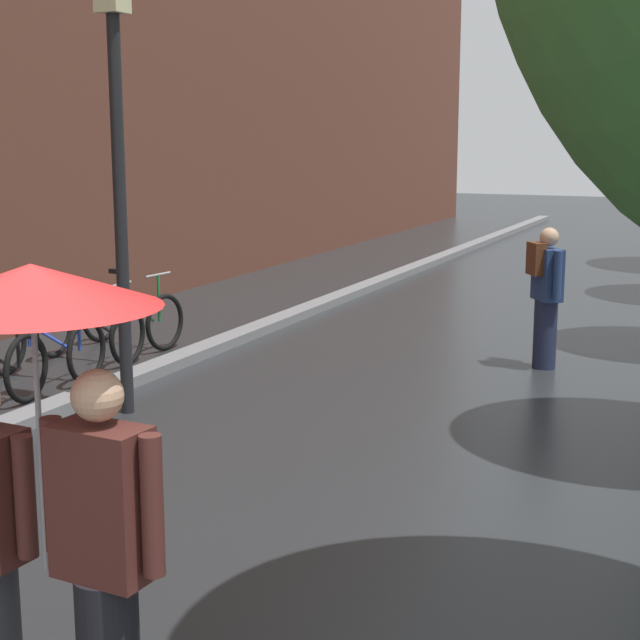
# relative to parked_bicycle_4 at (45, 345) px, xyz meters

# --- Properties ---
(kerb_strip) EXTENTS (0.30, 36.00, 0.12)m
(kerb_strip) POSITION_rel_parked_bicycle_4_xyz_m (0.94, 4.12, -0.32)
(kerb_strip) COLOR slate
(kerb_strip) RESTS_ON ground
(parked_bicycle_4) EXTENTS (1.13, 0.78, 0.96)m
(parked_bicycle_4) POSITION_rel_parked_bicycle_4_xyz_m (0.00, 0.00, 0.00)
(parked_bicycle_4) COLOR black
(parked_bicycle_4) RESTS_ON ground
(parked_bicycle_5) EXTENTS (1.10, 0.74, 0.96)m
(parked_bicycle_5) POSITION_rel_parked_bicycle_4_xyz_m (-0.10, 0.90, 0.00)
(parked_bicycle_5) COLOR black
(parked_bicycle_5) RESTS_ON ground
(parked_bicycle_6) EXTENTS (1.14, 0.80, 0.96)m
(parked_bicycle_6) POSITION_rel_parked_bicycle_4_xyz_m (-0.13, 1.79, 0.00)
(parked_bicycle_6) COLOR black
(parked_bicycle_6) RESTS_ON ground
(couple_under_umbrella) EXTENTS (1.25, 1.06, 2.11)m
(couple_under_umbrella) POSITION_rel_parked_bicycle_4_xyz_m (4.24, -5.11, 0.99)
(couple_under_umbrella) COLOR #2D2D33
(couple_under_umbrella) RESTS_ON ground
(street_lamp_post) EXTENTS (0.24, 0.24, 3.98)m
(street_lamp_post) POSITION_rel_parked_bicycle_4_xyz_m (1.54, -0.70, 1.97)
(street_lamp_post) COLOR black
(street_lamp_post) RESTS_ON ground
(pedestrian_walking_midground) EXTENTS (0.45, 0.49, 1.59)m
(pedestrian_walking_midground) POSITION_rel_parked_bicycle_4_xyz_m (4.79, 2.71, 0.48)
(pedestrian_walking_midground) COLOR #1E233D
(pedestrian_walking_midground) RESTS_ON ground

